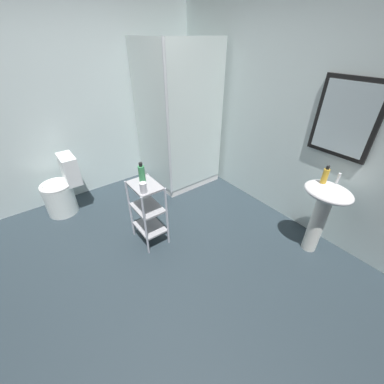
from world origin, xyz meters
TOP-DOWN VIEW (x-y plane):
  - ground_plane at (0.00, 0.00)m, footprint 4.20×4.20m
  - wall_back at (0.01, 1.85)m, footprint 4.20×0.14m
  - wall_left at (-1.85, 0.00)m, footprint 0.10×4.20m
  - shower_stall at (-1.23, 1.19)m, footprint 0.92×0.92m
  - pedestal_sink at (0.88, 1.52)m, footprint 0.46×0.37m
  - sink_faucet at (0.88, 1.64)m, footprint 0.03×0.03m
  - toilet at (-1.48, -0.45)m, footprint 0.37×0.49m
  - storage_cart at (-0.32, 0.18)m, footprint 0.38×0.28m
  - hand_soap_bottle at (0.80, 1.53)m, footprint 0.05×0.05m
  - body_wash_bottle_green at (-0.38, 0.19)m, footprint 0.07×0.07m
  - rinse_cup at (-0.19, 0.11)m, footprint 0.07×0.07m

SIDE VIEW (x-z plane):
  - ground_plane at x=0.00m, z-range -0.02..0.00m
  - toilet at x=-1.48m, z-range -0.07..0.69m
  - storage_cart at x=-0.32m, z-range 0.07..0.81m
  - shower_stall at x=-1.23m, z-range -0.54..1.46m
  - pedestal_sink at x=0.88m, z-range 0.17..0.98m
  - rinse_cup at x=-0.19m, z-range 0.74..0.85m
  - body_wash_bottle_green at x=-0.38m, z-range 0.73..0.95m
  - sink_faucet at x=0.88m, z-range 0.81..0.91m
  - hand_soap_bottle at x=0.80m, z-range 0.80..0.98m
  - wall_left at x=-1.85m, z-range 0.00..2.50m
  - wall_back at x=0.01m, z-range 0.00..2.50m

